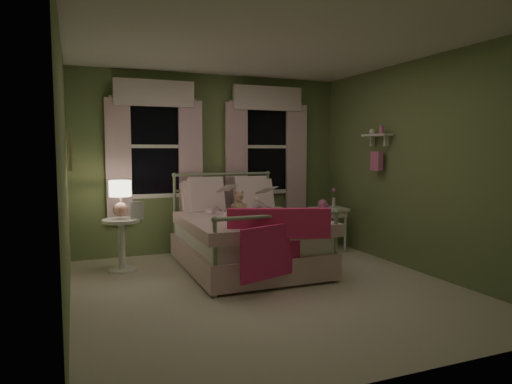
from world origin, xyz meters
name	(u,v)px	position (x,y,z in m)	size (l,w,h in m)	color
room_shell	(269,169)	(0.00, 0.00, 1.30)	(4.20, 4.20, 4.20)	beige
bed	(246,238)	(0.09, 0.93, 0.38)	(1.58, 2.04, 1.18)	white
pink_throw	(280,234)	(0.09, -0.10, 0.61)	(1.07, 0.51, 0.71)	#F53072
child_left	(215,191)	(-0.19, 1.35, 0.96)	(0.28, 0.18, 0.77)	#F7D1DD
child_right	(254,191)	(0.37, 1.35, 0.94)	(0.36, 0.28, 0.74)	#F7D1DD
book_left	(220,192)	(-0.19, 1.10, 0.96)	(0.20, 0.27, 0.03)	beige
book_right	(261,194)	(0.37, 1.10, 0.92)	(0.20, 0.27, 0.02)	beige
teddy_bear	(239,204)	(0.09, 1.19, 0.79)	(0.22, 0.18, 0.30)	tan
nightstand_left	(122,238)	(-1.40, 1.34, 0.42)	(0.46, 0.46, 0.65)	white
table_lamp	(120,195)	(-1.40, 1.34, 0.95)	(0.27, 0.27, 0.45)	tan
book_nightstand	(130,219)	(-1.30, 1.26, 0.66)	(0.16, 0.22, 0.02)	beige
nightstand_right	(328,214)	(1.55, 1.36, 0.55)	(0.50, 0.40, 0.64)	white
pink_toy	(323,204)	(1.45, 1.35, 0.71)	(0.14, 0.19, 0.14)	pink
bud_vase	(334,198)	(1.67, 1.41, 0.79)	(0.06, 0.06, 0.28)	white
window_left	(155,141)	(-0.85, 2.03, 1.62)	(1.34, 0.13, 1.96)	black
window_right	(267,142)	(0.85, 2.03, 1.62)	(1.34, 0.13, 1.96)	black
wall_shelf	(377,148)	(1.90, 0.70, 1.52)	(0.15, 0.50, 0.60)	white
framed_picture	(70,150)	(-1.95, 0.60, 1.50)	(0.03, 0.32, 0.42)	beige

